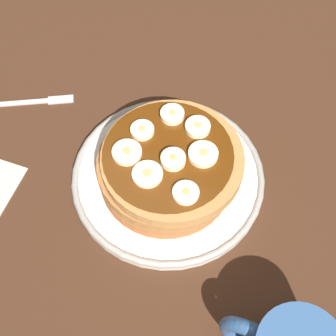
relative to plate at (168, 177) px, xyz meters
The scene contains 12 objects.
ground_plane 2.33cm from the plate, ahead, with size 140.00×140.00×3.00cm, color #422616.
plate is the anchor object (origin of this frame).
pancake_stack 2.94cm from the plate, 108.31° to the left, with size 17.31×16.99×4.86cm.
banana_slice_0 5.77cm from the plate, 146.65° to the left, with size 2.89×2.89×1.08cm.
banana_slice_1 6.88cm from the plate, 157.14° to the right, with size 3.47×3.47×0.92cm.
banana_slice_2 6.58cm from the plate, 77.52° to the left, with size 3.52×3.52×0.70cm.
banana_slice_3 7.50cm from the plate, 108.19° to the right, with size 3.03×3.03×0.95cm.
banana_slice_4 7.05cm from the plate, 19.37° to the right, with size 2.84×2.84×0.84cm.
banana_slice_5 7.80cm from the plate, 68.88° to the right, with size 2.92×2.92×0.98cm.
banana_slice_6 7.27cm from the plate, 26.36° to the left, with size 3.47×3.47×0.83cm.
banana_slice_7 7.81cm from the plate, 136.96° to the left, with size 3.00×3.00×0.75cm.
fork 22.50cm from the plate, ahead, with size 11.51×7.78×0.50cm.
Camera 1 is at (-13.85, 27.77, 54.49)cm, focal length 53.44 mm.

